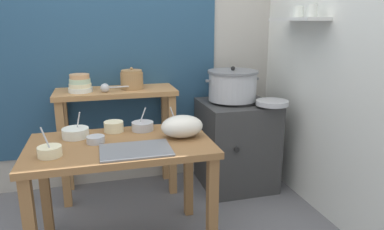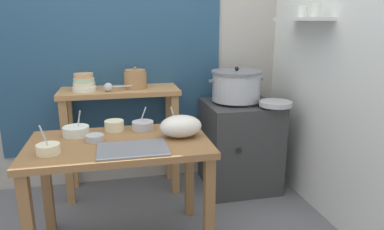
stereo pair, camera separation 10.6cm
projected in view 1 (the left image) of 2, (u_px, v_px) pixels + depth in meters
The scene contains 18 objects.
wall_back at pixel (134, 37), 3.03m from camera, with size 4.40×0.12×2.60m.
wall_right at pixel (330, 40), 2.53m from camera, with size 0.30×3.20×2.60m.
prep_table at pixel (121, 159), 2.15m from camera, with size 1.10×0.66×0.72m.
back_shelf_table at pixel (117, 116), 2.89m from camera, with size 0.96×0.40×0.90m.
stove_block at pixel (236, 144), 3.10m from camera, with size 0.60×0.61×0.78m.
steamer_pot at pixel (233, 85), 2.98m from camera, with size 0.48×0.43×0.29m.
clay_pot at pixel (132, 80), 2.85m from camera, with size 0.18×0.18×0.18m.
bowl_stack_enamel at pixel (80, 84), 2.72m from camera, with size 0.18×0.18×0.14m.
ladle at pixel (107, 88), 2.72m from camera, with size 0.29×0.07×0.07m.
serving_tray at pixel (136, 150), 1.99m from camera, with size 0.40×0.28×0.01m, color slate.
plastic_bag at pixel (182, 126), 2.21m from camera, with size 0.27×0.20×0.14m, color silver.
wide_pan at pixel (272, 103), 2.82m from camera, with size 0.26×0.26×0.04m, color #B7BABF.
prep_bowl_0 at pixel (96, 139), 2.11m from camera, with size 0.11×0.11×0.04m.
prep_bowl_1 at pixel (114, 126), 2.33m from camera, with size 0.13×0.13×0.07m.
prep_bowl_2 at pixel (143, 126), 2.36m from camera, with size 0.15×0.15×0.15m.
prep_bowl_3 at pixel (76, 132), 2.21m from camera, with size 0.17×0.17×0.17m.
prep_bowl_4 at pixel (50, 151), 1.90m from camera, with size 0.13×0.13×0.17m.
prep_bowl_5 at pixel (175, 124), 2.44m from camera, with size 0.12×0.12×0.15m.
Camera 1 is at (-0.25, -2.03, 1.43)m, focal length 32.73 mm.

